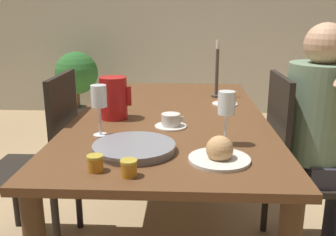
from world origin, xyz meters
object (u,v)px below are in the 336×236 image
at_px(jam_jar_red, 129,167).
at_px(serving_tray, 134,148).
at_px(wine_glass_water, 99,99).
at_px(bread_plate, 219,153).
at_px(chair_person_side, 299,165).
at_px(jam_jar_amber, 95,162).
at_px(potted_plant, 77,76).
at_px(person_seated, 324,127).
at_px(red_pitcher, 114,98).
at_px(candlestick_tall, 217,75).
at_px(teacup_across, 225,100).
at_px(teacup_near_person, 171,121).
at_px(chair_opposite, 43,161).
at_px(wine_glass_juice, 226,106).

bearing_deg(jam_jar_red, serving_tray, 93.35).
height_order(wine_glass_water, bread_plate, wine_glass_water).
distance_m(chair_person_side, wine_glass_water, 1.04).
height_order(jam_jar_amber, potted_plant, potted_plant).
height_order(person_seated, red_pitcher, person_seated).
xyz_separation_m(person_seated, bread_plate, (-0.54, -0.53, 0.06)).
height_order(chair_person_side, candlestick_tall, candlestick_tall).
xyz_separation_m(serving_tray, jam_jar_red, (0.01, -0.21, 0.01)).
bearing_deg(wine_glass_water, potted_plant, 108.17).
distance_m(person_seated, candlestick_tall, 0.69).
distance_m(wine_glass_water, potted_plant, 2.82).
height_order(wine_glass_water, teacup_across, wine_glass_water).
relative_size(person_seated, red_pitcher, 5.90).
bearing_deg(potted_plant, chair_person_side, -52.87).
xyz_separation_m(chair_person_side, wine_glass_water, (-0.91, -0.30, 0.39)).
bearing_deg(wine_glass_water, bread_plate, -28.64).
relative_size(chair_person_side, teacup_near_person, 6.60).
bearing_deg(jam_jar_red, teacup_near_person, 78.35).
height_order(chair_person_side, potted_plant, chair_person_side).
relative_size(person_seated, serving_tray, 3.90).
distance_m(teacup_near_person, teacup_across, 0.52).
xyz_separation_m(person_seated, teacup_near_person, (-0.72, -0.15, 0.06)).
bearing_deg(teacup_near_person, potted_plant, 114.58).
bearing_deg(teacup_across, person_seated, -33.42).
bearing_deg(chair_opposite, wine_glass_juice, -113.16).
distance_m(teacup_across, jam_jar_amber, 1.05).
relative_size(wine_glass_water, candlestick_tall, 0.63).
bearing_deg(jam_jar_red, bread_plate, 25.52).
relative_size(teacup_across, candlestick_tall, 0.42).
relative_size(chair_opposite, jam_jar_red, 17.49).
bearing_deg(potted_plant, jam_jar_red, -71.04).
relative_size(wine_glass_juice, serving_tray, 0.69).
bearing_deg(jam_jar_amber, chair_person_side, 37.70).
bearing_deg(teacup_near_person, red_pitcher, 154.64).
bearing_deg(wine_glass_juice, potted_plant, 116.56).
xyz_separation_m(red_pitcher, bread_plate, (0.46, -0.52, -0.07)).
bearing_deg(candlestick_tall, bread_plate, -93.74).
bearing_deg(red_pitcher, wine_glass_juice, -35.30).
distance_m(person_seated, serving_tray, 0.96).
height_order(red_pitcher, candlestick_tall, candlestick_tall).
relative_size(serving_tray, potted_plant, 0.37).
bearing_deg(jam_jar_amber, candlestick_tall, 67.35).
bearing_deg(red_pitcher, jam_jar_red, -75.61).
bearing_deg(teacup_near_person, chair_person_side, 14.90).
relative_size(wine_glass_juice, jam_jar_amber, 3.89).
height_order(person_seated, serving_tray, person_seated).
bearing_deg(wine_glass_water, serving_tray, -47.59).
height_order(serving_tray, potted_plant, potted_plant).
bearing_deg(wine_glass_water, chair_person_side, 18.19).
bearing_deg(candlestick_tall, person_seated, -45.40).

